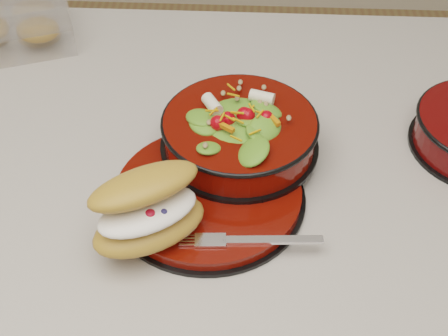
{
  "coord_description": "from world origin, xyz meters",
  "views": [
    {
      "loc": [
        0.0,
        -0.7,
        1.51
      ],
      "look_at": [
        -0.03,
        -0.1,
        0.94
      ],
      "focal_mm": 50.0,
      "sensor_mm": 36.0,
      "label": 1
    }
  ],
  "objects_px": {
    "dinner_plate": "(209,194)",
    "pastry_box": "(11,21)",
    "salad_bowl": "(240,128)",
    "croissant": "(149,209)",
    "fork": "(254,240)",
    "island_counter": "(240,308)"
  },
  "relations": [
    {
      "from": "fork",
      "to": "pastry_box",
      "type": "xyz_separation_m",
      "value": [
        -0.43,
        0.45,
        0.02
      ]
    },
    {
      "from": "salad_bowl",
      "to": "pastry_box",
      "type": "distance_m",
      "value": 0.49
    },
    {
      "from": "dinner_plate",
      "to": "pastry_box",
      "type": "bearing_deg",
      "value": 135.5
    },
    {
      "from": "salad_bowl",
      "to": "pastry_box",
      "type": "relative_size",
      "value": 0.95
    },
    {
      "from": "island_counter",
      "to": "salad_bowl",
      "type": "relative_size",
      "value": 5.52
    },
    {
      "from": "salad_bowl",
      "to": "fork",
      "type": "height_order",
      "value": "salad_bowl"
    },
    {
      "from": "island_counter",
      "to": "pastry_box",
      "type": "bearing_deg",
      "value": 149.96
    },
    {
      "from": "croissant",
      "to": "pastry_box",
      "type": "xyz_separation_m",
      "value": [
        -0.3,
        0.44,
        -0.02
      ]
    },
    {
      "from": "salad_bowl",
      "to": "croissant",
      "type": "xyz_separation_m",
      "value": [
        -0.1,
        -0.16,
        0.01
      ]
    },
    {
      "from": "island_counter",
      "to": "dinner_plate",
      "type": "bearing_deg",
      "value": -110.1
    },
    {
      "from": "croissant",
      "to": "dinner_plate",
      "type": "bearing_deg",
      "value": 17.94
    },
    {
      "from": "pastry_box",
      "to": "fork",
      "type": "bearing_deg",
      "value": -67.1
    },
    {
      "from": "dinner_plate",
      "to": "croissant",
      "type": "height_order",
      "value": "croissant"
    },
    {
      "from": "croissant",
      "to": "salad_bowl",
      "type": "bearing_deg",
      "value": 25.9
    },
    {
      "from": "croissant",
      "to": "pastry_box",
      "type": "height_order",
      "value": "croissant"
    },
    {
      "from": "dinner_plate",
      "to": "salad_bowl",
      "type": "xyz_separation_m",
      "value": [
        0.04,
        0.09,
        0.04
      ]
    },
    {
      "from": "dinner_plate",
      "to": "croissant",
      "type": "relative_size",
      "value": 1.6
    },
    {
      "from": "island_counter",
      "to": "salad_bowl",
      "type": "xyz_separation_m",
      "value": [
        -0.01,
        -0.04,
        0.5
      ]
    },
    {
      "from": "dinner_plate",
      "to": "pastry_box",
      "type": "distance_m",
      "value": 0.52
    },
    {
      "from": "dinner_plate",
      "to": "salad_bowl",
      "type": "height_order",
      "value": "salad_bowl"
    },
    {
      "from": "dinner_plate",
      "to": "pastry_box",
      "type": "height_order",
      "value": "pastry_box"
    },
    {
      "from": "fork",
      "to": "dinner_plate",
      "type": "bearing_deg",
      "value": 32.24
    }
  ]
}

